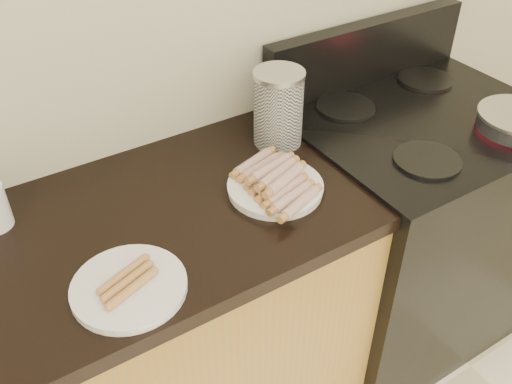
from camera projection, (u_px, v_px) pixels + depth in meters
wall_back at (120, 5)px, 1.35m from camera, size 4.00×0.04×2.60m
stove at (402, 231)px, 1.98m from camera, size 0.76×0.65×0.91m
stove_panel at (367, 52)px, 1.83m from camera, size 0.76×0.06×0.20m
burner_near_left at (427, 160)px, 1.51m from camera, size 0.18×0.18×0.01m
burner_near_right at (511, 125)px, 1.66m from camera, size 0.18×0.18×0.01m
burner_far_left at (346, 107)px, 1.74m from camera, size 0.18×0.18×0.01m
burner_far_right at (425, 80)px, 1.89m from camera, size 0.18×0.18×0.01m
main_plate at (275, 189)px, 1.43m from camera, size 0.26×0.26×0.02m
side_plate at (129, 287)px, 1.17m from camera, size 0.31×0.31×0.02m
hotdog_pile at (275, 180)px, 1.41m from camera, size 0.13×0.26×0.05m
plain_sausages at (128, 281)px, 1.15m from camera, size 0.12×0.10×0.02m
canister at (278, 108)px, 1.55m from camera, size 0.14×0.14×0.22m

